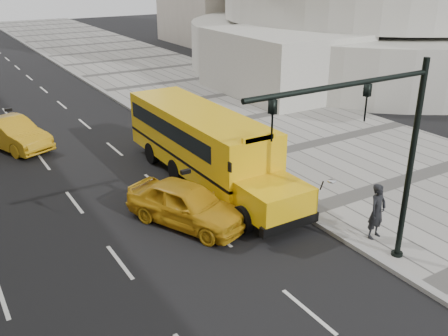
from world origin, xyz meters
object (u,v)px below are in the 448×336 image
taxi_near (187,204)px  pedestrian (377,211)px  school_bus (202,140)px  taxi_far (12,134)px  traffic_signal (381,147)px

taxi_near → pedestrian: (4.84, -4.40, 0.33)m
school_bus → taxi_near: size_ratio=2.49×
taxi_far → school_bus: bearing=-74.8°
school_bus → traffic_signal: bearing=-85.6°
taxi_near → taxi_far: size_ratio=0.97×
taxi_far → traffic_signal: size_ratio=0.75×
traffic_signal → taxi_near: bearing=119.8°
taxi_near → traffic_signal: (3.19, -5.58, 3.30)m
taxi_far → pedestrian: size_ratio=2.46×
school_bus → traffic_signal: (0.69, -8.90, 2.33)m
school_bus → pedestrian: size_ratio=5.95×
taxi_near → traffic_signal: bearing=-84.7°
taxi_near → taxi_far: taxi_near is taller
taxi_far → taxi_near: bearing=-93.8°
school_bus → pedestrian: (2.34, -7.72, -0.64)m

